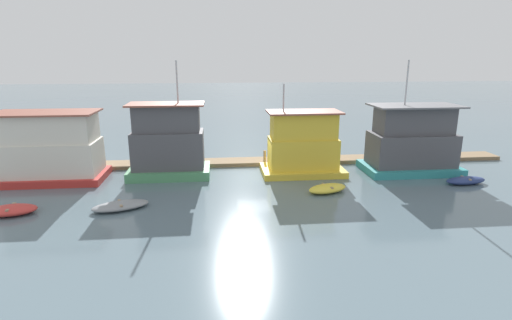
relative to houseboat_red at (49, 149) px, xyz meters
The scene contains 12 objects.
ground_plane 14.65m from the houseboat_red, ahead, with size 200.00×200.00×0.00m, color slate.
dock_walkway 14.97m from the houseboat_red, 12.41° to the left, with size 42.40×1.96×0.30m, color #846B4C.
houseboat_red is the anchor object (origin of this frame).
houseboat_green 8.19m from the houseboat_red, ahead, with size 5.86×3.29×8.32m.
houseboat_yellow 18.07m from the houseboat_red, ahead, with size 6.10×3.52×6.72m.
houseboat_teal 26.34m from the houseboat_red, ahead, with size 7.05×3.91×8.34m.
dinghy_red 6.65m from the houseboat_red, 88.68° to the right, with size 2.87×1.82×0.54m.
dinghy_grey 8.84m from the houseboat_red, 45.21° to the right, with size 3.48×2.42×0.43m.
dinghy_yellow 19.42m from the houseboat_red, 13.12° to the right, with size 3.02×2.19×0.51m.
dinghy_navy 29.12m from the houseboat_red, ahead, with size 3.04×1.44×0.51m.
mooring_post_far_right 7.73m from the houseboat_red, 14.98° to the left, with size 0.23×0.23×1.32m, color brown.
mooring_post_centre 15.65m from the houseboat_red, ahead, with size 0.21×0.21×1.37m, color #846B4C.
Camera 1 is at (-2.70, -28.42, 8.71)m, focal length 28.00 mm.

